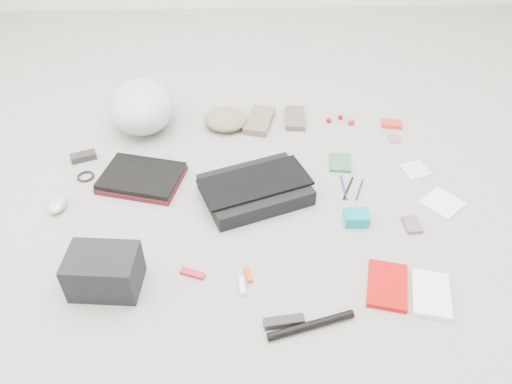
{
  "coord_description": "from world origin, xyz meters",
  "views": [
    {
      "loc": [
        -0.05,
        -1.46,
        1.34
      ],
      "look_at": [
        0.0,
        0.0,
        0.05
      ],
      "focal_mm": 35.0,
      "sensor_mm": 36.0,
      "label": 1
    }
  ],
  "objects_px": {
    "book_red": "(387,285)",
    "camera_bag": "(104,271)",
    "bike_helmet": "(142,106)",
    "laptop": "(141,176)",
    "messenger_bag": "(255,190)",
    "accordion_wallet": "(356,218)"
  },
  "relations": [
    {
      "from": "book_red",
      "to": "camera_bag",
      "type": "bearing_deg",
      "value": -167.98
    },
    {
      "from": "messenger_bag",
      "to": "camera_bag",
      "type": "bearing_deg",
      "value": -159.92
    },
    {
      "from": "messenger_bag",
      "to": "laptop",
      "type": "height_order",
      "value": "messenger_bag"
    },
    {
      "from": "messenger_bag",
      "to": "accordion_wallet",
      "type": "relative_size",
      "value": 4.45
    },
    {
      "from": "laptop",
      "to": "bike_helmet",
      "type": "height_order",
      "value": "bike_helmet"
    },
    {
      "from": "camera_bag",
      "to": "book_red",
      "type": "height_order",
      "value": "camera_bag"
    },
    {
      "from": "camera_bag",
      "to": "book_red",
      "type": "xyz_separation_m",
      "value": [
        0.93,
        -0.04,
        -0.06
      ]
    },
    {
      "from": "messenger_bag",
      "to": "book_red",
      "type": "xyz_separation_m",
      "value": [
        0.42,
        -0.47,
        -0.02
      ]
    },
    {
      "from": "laptop",
      "to": "camera_bag",
      "type": "distance_m",
      "value": 0.54
    },
    {
      "from": "book_red",
      "to": "messenger_bag",
      "type": "bearing_deg",
      "value": 146.4
    },
    {
      "from": "book_red",
      "to": "accordion_wallet",
      "type": "distance_m",
      "value": 0.32
    },
    {
      "from": "camera_bag",
      "to": "laptop",
      "type": "bearing_deg",
      "value": 90.72
    },
    {
      "from": "messenger_bag",
      "to": "camera_bag",
      "type": "distance_m",
      "value": 0.67
    },
    {
      "from": "messenger_bag",
      "to": "laptop",
      "type": "relative_size",
      "value": 1.27
    },
    {
      "from": "bike_helmet",
      "to": "camera_bag",
      "type": "height_order",
      "value": "bike_helmet"
    },
    {
      "from": "laptop",
      "to": "camera_bag",
      "type": "xyz_separation_m",
      "value": [
        -0.04,
        -0.54,
        0.04
      ]
    },
    {
      "from": "bike_helmet",
      "to": "accordion_wallet",
      "type": "relative_size",
      "value": 4.1
    },
    {
      "from": "bike_helmet",
      "to": "camera_bag",
      "type": "xyz_separation_m",
      "value": [
        -0.0,
        -0.95,
        -0.04
      ]
    },
    {
      "from": "bike_helmet",
      "to": "camera_bag",
      "type": "relative_size",
      "value": 1.63
    },
    {
      "from": "messenger_bag",
      "to": "bike_helmet",
      "type": "bearing_deg",
      "value": 113.88
    },
    {
      "from": "laptop",
      "to": "camera_bag",
      "type": "height_order",
      "value": "camera_bag"
    },
    {
      "from": "laptop",
      "to": "book_red",
      "type": "distance_m",
      "value": 1.06
    }
  ]
}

